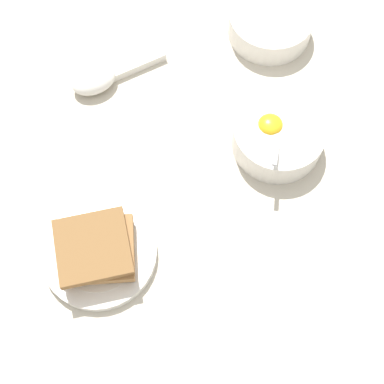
{
  "coord_description": "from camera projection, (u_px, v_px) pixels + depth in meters",
  "views": [
    {
      "loc": [
        -0.08,
        -0.43,
        0.78
      ],
      "look_at": [
        -0.01,
        -0.1,
        0.02
      ],
      "focal_mm": 50.0,
      "sensor_mm": 36.0,
      "label": 1
    }
  ],
  "objects": [
    {
      "name": "toast_sandwich",
      "position": [
        96.0,
        249.0,
        0.78
      ],
      "size": [
        0.12,
        0.11,
        0.04
      ],
      "color": "brown",
      "rests_on": "toast_plate"
    },
    {
      "name": "toast_plate",
      "position": [
        99.0,
        253.0,
        0.81
      ],
      "size": [
        0.17,
        0.17,
        0.02
      ],
      "color": "white",
      "rests_on": "ground_plane"
    },
    {
      "name": "congee_bowl",
      "position": [
        270.0,
        24.0,
        0.96
      ],
      "size": [
        0.15,
        0.15,
        0.05
      ],
      "color": "white",
      "rests_on": "ground_plane"
    },
    {
      "name": "egg_bowl",
      "position": [
        278.0,
        136.0,
        0.87
      ],
      "size": [
        0.15,
        0.15,
        0.08
      ],
      "color": "white",
      "rests_on": "ground_plane"
    },
    {
      "name": "ground_plane",
      "position": [
        189.0,
        143.0,
        0.89
      ],
      "size": [
        3.0,
        3.0,
        0.0
      ],
      "primitive_type": "plane",
      "color": "beige"
    },
    {
      "name": "soup_spoon",
      "position": [
        101.0,
        77.0,
        0.93
      ],
      "size": [
        0.18,
        0.09,
        0.04
      ],
      "color": "white",
      "rests_on": "ground_plane"
    }
  ]
}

